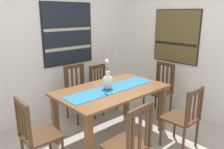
{
  "coord_description": "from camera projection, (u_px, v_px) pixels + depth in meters",
  "views": [
    {
      "loc": [
        -1.93,
        -1.84,
        1.87
      ],
      "look_at": [
        0.3,
        0.61,
        0.95
      ],
      "focal_mm": 36.2,
      "sensor_mm": 36.0,
      "label": 1
    }
  ],
  "objects": [
    {
      "name": "wall_side",
      "position": [
        202.0,
        43.0,
        3.91
      ],
      "size": [
        0.12,
        6.4,
        2.7
      ],
      "primitive_type": "cube",
      "color": "silver",
      "rests_on": "ground_plane"
    },
    {
      "name": "chair_0",
      "position": [
        79.0,
        92.0,
        4.04
      ],
      "size": [
        0.44,
        0.44,
        0.97
      ],
      "color": "#4C301C",
      "rests_on": "ground_plane"
    },
    {
      "name": "painting_on_back_wall",
      "position": [
        68.0,
        34.0,
        4.14
      ],
      "size": [
        1.03,
        0.05,
        1.13
      ],
      "color": "black"
    },
    {
      "name": "chair_4",
      "position": [
        102.0,
        86.0,
        4.43
      ],
      "size": [
        0.43,
        0.43,
        0.87
      ],
      "color": "#4C301C",
      "rests_on": "ground_plane"
    },
    {
      "name": "chair_1",
      "position": [
        130.0,
        144.0,
        2.45
      ],
      "size": [
        0.44,
        0.44,
        0.97
      ],
      "color": "#4C301C",
      "rests_on": "ground_plane"
    },
    {
      "name": "wall_back",
      "position": [
        52.0,
        42.0,
        4.03
      ],
      "size": [
        6.4,
        0.12,
        2.7
      ],
      "primitive_type": "cube",
      "color": "silver",
      "rests_on": "ground_plane"
    },
    {
      "name": "painting_on_side_wall",
      "position": [
        176.0,
        36.0,
        4.19
      ],
      "size": [
        0.05,
        0.93,
        0.98
      ],
      "color": "black"
    },
    {
      "name": "dining_table",
      "position": [
        112.0,
        96.0,
        3.38
      ],
      "size": [
        1.63,
        0.97,
        0.78
      ],
      "color": "brown",
      "rests_on": "ground_plane"
    },
    {
      "name": "centerpiece_vase",
      "position": [
        108.0,
        81.0,
        3.28
      ],
      "size": [
        0.24,
        0.21,
        0.65
      ],
      "color": "silver",
      "rests_on": "dining_table"
    },
    {
      "name": "table_runner",
      "position": [
        112.0,
        88.0,
        3.34
      ],
      "size": [
        1.5,
        0.36,
        0.01
      ],
      "primitive_type": "cube",
      "color": "#236B93",
      "rests_on": "dining_table"
    },
    {
      "name": "chair_2",
      "position": [
        36.0,
        134.0,
        2.67
      ],
      "size": [
        0.44,
        0.44,
        0.93
      ],
      "color": "#4C301C",
      "rests_on": "ground_plane"
    },
    {
      "name": "chair_3",
      "position": [
        184.0,
        117.0,
        3.11
      ],
      "size": [
        0.42,
        0.42,
        0.91
      ],
      "color": "#4C301C",
      "rests_on": "ground_plane"
    },
    {
      "name": "chair_5",
      "position": [
        160.0,
        88.0,
        4.22
      ],
      "size": [
        0.44,
        0.44,
        0.97
      ],
      "color": "#4C301C",
      "rests_on": "ground_plane"
    }
  ]
}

